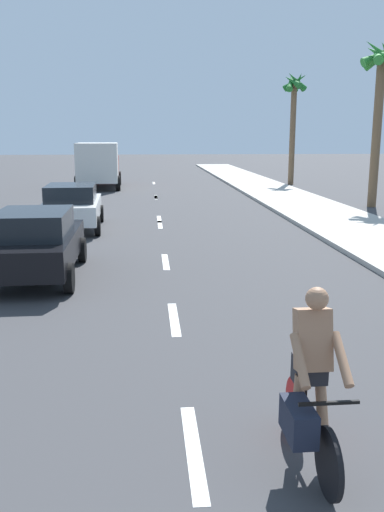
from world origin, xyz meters
name	(u,v)px	position (x,y,z in m)	size (l,w,h in m)	color
ground_plane	(161,229)	(0.00, 20.00, 0.00)	(160.00, 160.00, 0.00)	#38383A
sidewalk_strip	(330,217)	(6.78, 22.00, 0.07)	(3.60, 80.00, 0.14)	#B2ADA3
lane_stripe_2	(193,449)	(0.00, 6.22, 0.00)	(0.16, 1.80, 0.01)	white
lane_stripe_3	(174,319)	(0.00, 10.38, 0.00)	(0.16, 1.80, 0.01)	white
lane_stripe_4	(166,262)	(0.00, 14.91, 0.00)	(0.16, 1.80, 0.01)	white
lane_stripe_5	(160,224)	(0.00, 21.01, 0.00)	(0.16, 1.80, 0.01)	white
lane_stripe_6	(159,219)	(0.00, 22.35, 0.00)	(0.16, 1.80, 0.01)	white
lane_stripe_7	(156,197)	(0.00, 30.13, 0.00)	(0.16, 1.80, 0.01)	white
lane_stripe_8	(156,197)	(0.00, 30.35, 0.00)	(0.16, 1.80, 0.01)	white
lane_stripe_9	(154,183)	(0.00, 39.24, 0.00)	(0.16, 1.80, 0.01)	white
cyclist	(309,388)	(1.09, 5.88, 0.83)	(0.63, 1.71, 1.82)	black
parked_car_black	(35,242)	(-3.01, 13.58, 0.84)	(2.04, 4.28, 1.57)	black
parked_car_white	(72,205)	(-3.08, 20.29, 0.84)	(2.18, 4.47, 1.57)	white
delivery_truck	(99,164)	(-3.47, 35.79, 1.50)	(2.85, 6.32, 2.80)	maroon
palm_tree_far	(380,80)	(9.89, 25.40, 5.64)	(1.91, 1.98, 7.47)	brown
palm_tree_distant	(294,102)	(9.24, 37.38, 5.41)	(1.73, 1.72, 7.45)	brown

